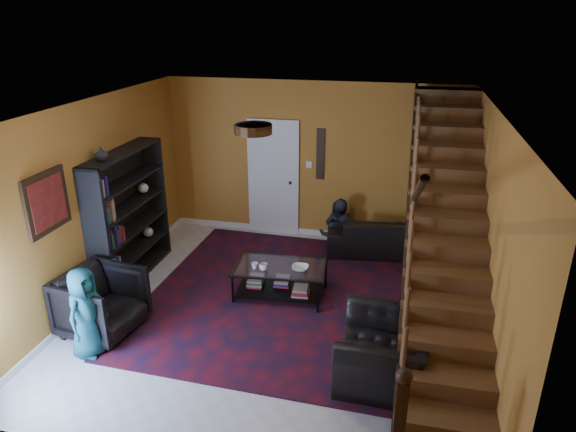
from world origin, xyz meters
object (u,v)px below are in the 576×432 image
sofa (393,235)px  armchair_left (102,303)px  armchair_right (382,352)px  bookshelf (130,218)px  coffee_table (280,279)px

sofa → armchair_left: armchair_left is taller
sofa → armchair_right: size_ratio=2.01×
armchair_left → armchair_right: size_ratio=0.84×
bookshelf → coffee_table: (2.38, -0.14, -0.68)m
sofa → armchair_left: bearing=35.5°
sofa → bookshelf: bearing=17.1°
sofa → coffee_table: (-1.53, -1.84, -0.04)m
bookshelf → armchair_right: 4.27m
armchair_left → coffee_table: armchair_left is taller
armchair_right → coffee_table: size_ratio=0.82×
armchair_left → sofa: bearing=-39.4°
sofa → armchair_left: 4.77m
bookshelf → coffee_table: size_ratio=1.50×
armchair_right → coffee_table: armchair_right is taller
bookshelf → sofa: bookshelf is taller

